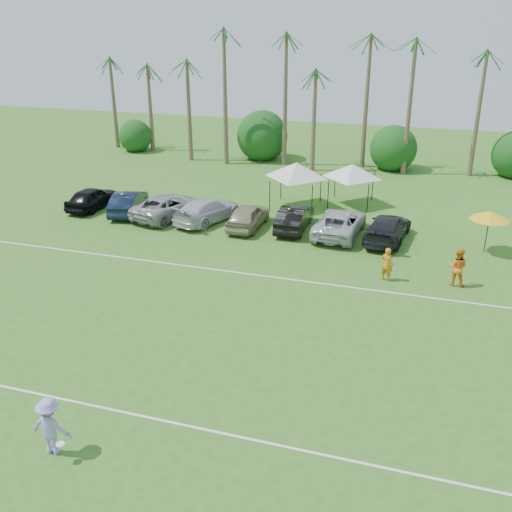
% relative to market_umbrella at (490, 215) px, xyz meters
% --- Properties ---
extents(ground, '(120.00, 120.00, 0.00)m').
position_rel_market_umbrella_xyz_m(ground, '(-12.70, -20.83, -2.23)').
color(ground, '#34671E').
rests_on(ground, ground).
extents(field_lines, '(80.00, 12.10, 0.01)m').
position_rel_market_umbrella_xyz_m(field_lines, '(-12.70, -12.83, -2.23)').
color(field_lines, white).
rests_on(field_lines, ground).
extents(palm_tree_0, '(2.40, 2.40, 8.90)m').
position_rel_market_umbrella_xyz_m(palm_tree_0, '(-34.70, 17.17, 5.25)').
color(palm_tree_0, brown).
rests_on(palm_tree_0, ground).
extents(palm_tree_1, '(2.40, 2.40, 9.90)m').
position_rel_market_umbrella_xyz_m(palm_tree_1, '(-29.70, 17.17, 6.12)').
color(palm_tree_1, brown).
rests_on(palm_tree_1, ground).
extents(palm_tree_2, '(2.40, 2.40, 10.90)m').
position_rel_market_umbrella_xyz_m(palm_tree_2, '(-24.70, 17.17, 6.98)').
color(palm_tree_2, brown).
rests_on(palm_tree_2, ground).
extents(palm_tree_3, '(2.40, 2.40, 11.90)m').
position_rel_market_umbrella_xyz_m(palm_tree_3, '(-20.70, 17.17, 7.83)').
color(palm_tree_3, brown).
rests_on(palm_tree_3, ground).
extents(palm_tree_4, '(2.40, 2.40, 8.90)m').
position_rel_market_umbrella_xyz_m(palm_tree_4, '(-16.70, 17.17, 5.25)').
color(palm_tree_4, brown).
rests_on(palm_tree_4, ground).
extents(palm_tree_5, '(2.40, 2.40, 9.90)m').
position_rel_market_umbrella_xyz_m(palm_tree_5, '(-12.70, 17.17, 6.12)').
color(palm_tree_5, brown).
rests_on(palm_tree_5, ground).
extents(palm_tree_6, '(2.40, 2.40, 10.90)m').
position_rel_market_umbrella_xyz_m(palm_tree_6, '(-8.70, 17.17, 6.98)').
color(palm_tree_6, brown).
rests_on(palm_tree_6, ground).
extents(palm_tree_7, '(2.40, 2.40, 11.90)m').
position_rel_market_umbrella_xyz_m(palm_tree_7, '(-4.70, 17.17, 7.83)').
color(palm_tree_7, brown).
rests_on(palm_tree_7, ground).
extents(palm_tree_8, '(2.40, 2.40, 8.90)m').
position_rel_market_umbrella_xyz_m(palm_tree_8, '(0.30, 17.17, 5.25)').
color(palm_tree_8, brown).
rests_on(palm_tree_8, ground).
extents(bush_tree_0, '(4.00, 4.00, 4.00)m').
position_rel_market_umbrella_xyz_m(bush_tree_0, '(-31.70, 18.17, -0.43)').
color(bush_tree_0, brown).
rests_on(bush_tree_0, ground).
extents(bush_tree_1, '(4.00, 4.00, 4.00)m').
position_rel_market_umbrella_xyz_m(bush_tree_1, '(-18.70, 18.17, -0.43)').
color(bush_tree_1, brown).
rests_on(bush_tree_1, ground).
extents(bush_tree_2, '(4.00, 4.00, 4.00)m').
position_rel_market_umbrella_xyz_m(bush_tree_2, '(-6.70, 18.17, -0.43)').
color(bush_tree_2, brown).
rests_on(bush_tree_2, ground).
extents(sideline_player_a, '(0.76, 0.62, 1.78)m').
position_rel_market_umbrella_xyz_m(sideline_player_a, '(-5.03, -5.44, -1.34)').
color(sideline_player_a, orange).
rests_on(sideline_player_a, ground).
extents(sideline_player_b, '(1.05, 0.87, 1.97)m').
position_rel_market_umbrella_xyz_m(sideline_player_b, '(-1.64, -5.01, -1.25)').
color(sideline_player_b, orange).
rests_on(sideline_player_b, ground).
extents(canopy_tent_left, '(4.55, 4.55, 3.69)m').
position_rel_market_umbrella_xyz_m(canopy_tent_left, '(-12.30, 5.03, 0.93)').
color(canopy_tent_left, black).
rests_on(canopy_tent_left, ground).
extents(canopy_tent_right, '(4.24, 4.24, 3.43)m').
position_rel_market_umbrella_xyz_m(canopy_tent_right, '(-8.68, 6.63, 0.71)').
color(canopy_tent_right, black).
rests_on(canopy_tent_right, ground).
extents(market_umbrella, '(2.23, 2.23, 2.49)m').
position_rel_market_umbrella_xyz_m(market_umbrella, '(0.00, 0.00, 0.00)').
color(market_umbrella, black).
rests_on(market_umbrella, ground).
extents(frisbee_player, '(1.30, 0.83, 1.96)m').
position_rel_market_umbrella_xyz_m(frisbee_player, '(-13.69, -21.17, -1.25)').
color(frisbee_player, '#9B93D0').
rests_on(frisbee_player, ground).
extents(parked_car_0, '(2.12, 4.62, 1.53)m').
position_rel_market_umbrella_xyz_m(parked_car_0, '(-25.76, 0.40, -1.46)').
color(parked_car_0, black).
rests_on(parked_car_0, ground).
extents(parked_car_1, '(2.62, 4.90, 1.53)m').
position_rel_market_umbrella_xyz_m(parked_car_1, '(-22.86, 0.24, -1.46)').
color(parked_car_1, '#111B31').
rests_on(parked_car_1, ground).
extents(parked_car_2, '(3.80, 5.97, 1.53)m').
position_rel_market_umbrella_xyz_m(parked_car_2, '(-19.97, 0.27, -1.46)').
color(parked_car_2, '#9F9F9F').
rests_on(parked_car_2, ground).
extents(parked_car_3, '(3.71, 5.70, 1.53)m').
position_rel_market_umbrella_xyz_m(parked_car_3, '(-17.08, 0.26, -1.46)').
color(parked_car_3, silver).
rests_on(parked_car_3, ground).
extents(parked_car_4, '(1.89, 4.54, 1.53)m').
position_rel_market_umbrella_xyz_m(parked_car_4, '(-14.19, -0.06, -1.46)').
color(parked_car_4, '#9B9373').
rests_on(parked_car_4, ground).
extents(parked_car_5, '(1.68, 4.68, 1.53)m').
position_rel_market_umbrella_xyz_m(parked_car_5, '(-11.30, 0.49, -1.46)').
color(parked_car_5, black).
rests_on(parked_car_5, ground).
extents(parked_car_6, '(2.87, 5.66, 1.53)m').
position_rel_market_umbrella_xyz_m(parked_car_6, '(-8.40, 0.35, -1.46)').
color(parked_car_6, '#BBBDC0').
rests_on(parked_car_6, ground).
extents(parked_car_7, '(2.75, 5.50, 1.53)m').
position_rel_market_umbrella_xyz_m(parked_car_7, '(-5.51, 0.31, -1.46)').
color(parked_car_7, black).
rests_on(parked_car_7, ground).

